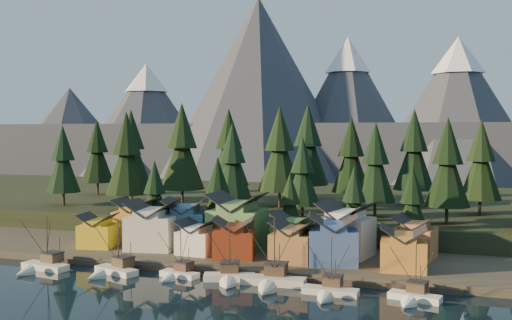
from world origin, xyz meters
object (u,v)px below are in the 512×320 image
(boat_1, at_px, (112,263))
(boat_3, at_px, (229,269))
(boat_0, at_px, (41,259))
(boat_6, at_px, (413,289))
(house_front_0, at_px, (98,230))
(boat_4, at_px, (272,273))
(house_front_1, at_px, (153,224))
(house_back_0, at_px, (136,218))
(boat_2, at_px, (177,267))
(boat_5, at_px, (329,284))
(house_back_1, at_px, (185,221))

(boat_1, xyz_separation_m, boat_3, (22.21, 1.79, 0.04))
(boat_0, xyz_separation_m, boat_6, (68.02, 0.49, -0.20))
(boat_0, bearing_deg, house_front_0, 91.20)
(boat_1, height_order, house_front_0, boat_1)
(boat_4, height_order, house_front_1, house_front_1)
(house_front_0, distance_m, house_front_1, 12.23)
(house_front_0, bearing_deg, house_front_1, 1.39)
(boat_4, bearing_deg, house_back_0, 147.42)
(boat_2, relative_size, house_back_0, 1.02)
(boat_3, xyz_separation_m, boat_5, (18.27, -3.45, -0.27))
(house_back_1, bearing_deg, boat_3, -62.12)
(boat_5, distance_m, house_back_0, 55.63)
(boat_6, distance_m, house_back_1, 54.13)
(house_back_0, bearing_deg, house_front_0, -118.30)
(house_back_0, bearing_deg, boat_5, -34.25)
(boat_5, xyz_separation_m, house_front_0, (-52.81, 16.45, 3.34))
(boat_3, distance_m, house_front_0, 37.03)
(boat_0, bearing_deg, boat_4, 12.20)
(boat_3, height_order, house_back_0, house_back_0)
(boat_0, relative_size, boat_1, 1.02)
(boat_3, bearing_deg, boat_1, 169.07)
(boat_2, distance_m, house_back_1, 22.72)
(boat_5, distance_m, house_back_1, 43.34)
(boat_2, height_order, boat_3, boat_3)
(boat_5, bearing_deg, house_front_1, 159.13)
(boat_2, xyz_separation_m, house_back_1, (-7.64, 20.83, 4.88))
(boat_1, bearing_deg, boat_3, 24.24)
(boat_0, distance_m, boat_2, 27.06)
(boat_0, bearing_deg, boat_2, 14.88)
(boat_6, distance_m, house_front_1, 56.76)
(boat_0, distance_m, boat_3, 36.91)
(boat_2, distance_m, house_front_1, 20.42)
(boat_4, bearing_deg, house_front_1, 151.24)
(boat_2, xyz_separation_m, boat_5, (28.14, -3.11, -0.05))
(boat_2, bearing_deg, boat_1, -160.53)
(boat_0, distance_m, boat_4, 44.84)
(boat_1, bearing_deg, house_back_1, 97.72)
(boat_4, relative_size, house_back_0, 1.32)
(boat_4, distance_m, house_back_0, 45.29)
(boat_1, bearing_deg, boat_4, 21.78)
(boat_4, distance_m, boat_5, 10.67)
(boat_5, height_order, house_front_1, house_front_1)
(boat_3, relative_size, boat_4, 0.90)
(boat_3, height_order, house_back_1, house_back_1)
(boat_4, xyz_separation_m, house_back_1, (-25.49, 21.16, 4.53))
(boat_1, bearing_deg, boat_5, 17.29)
(boat_2, xyz_separation_m, boat_3, (9.87, 0.33, 0.22))
(house_front_0, xyz_separation_m, house_back_0, (3.79, 9.44, 1.21))
(boat_1, xyz_separation_m, boat_5, (40.49, -1.65, -0.23))
(boat_2, relative_size, house_front_1, 0.90)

